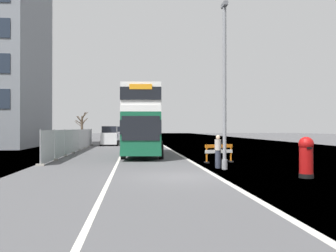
{
  "coord_description": "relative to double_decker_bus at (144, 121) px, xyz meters",
  "views": [
    {
      "loc": [
        -1.97,
        -15.28,
        2.05
      ],
      "look_at": [
        0.18,
        7.69,
        2.2
      ],
      "focal_mm": 38.83,
      "sensor_mm": 36.0,
      "label": 1
    }
  ],
  "objects": [
    {
      "name": "ground",
      "position": [
        1.7,
        -12.02,
        -2.66
      ],
      "size": [
        140.0,
        280.0,
        0.1
      ],
      "color": "#4C4C4F"
    },
    {
      "name": "double_decker_bus",
      "position": [
        0.0,
        0.0,
        0.0
      ],
      "size": [
        3.33,
        10.84,
        4.92
      ],
      "color": "#145638",
      "rests_on": "ground"
    },
    {
      "name": "lamppost_foreground",
      "position": [
        3.72,
        -9.69,
        1.32
      ],
      "size": [
        0.29,
        0.7,
        8.33
      ],
      "color": "gray",
      "rests_on": "ground"
    },
    {
      "name": "red_pillar_postbox",
      "position": [
        6.31,
        -13.04,
        -1.68
      ],
      "size": [
        0.62,
        0.62,
        1.71
      ],
      "color": "black",
      "rests_on": "ground"
    },
    {
      "name": "roadworks_barrier",
      "position": [
        4.29,
        -6.06,
        -1.93
      ],
      "size": [
        1.83,
        0.9,
        1.09
      ],
      "color": "orange",
      "rests_on": "ground"
    },
    {
      "name": "construction_site_fence",
      "position": [
        -5.86,
        4.73,
        -1.66
      ],
      "size": [
        0.44,
        24.0,
        1.99
      ],
      "color": "#A8AAAD",
      "rests_on": "ground"
    },
    {
      "name": "car_oncoming_near",
      "position": [
        -3.7,
        16.65,
        -1.54
      ],
      "size": [
        2.08,
        3.91,
        2.3
      ],
      "color": "silver",
      "rests_on": "ground"
    },
    {
      "name": "car_receding_mid",
      "position": [
        0.74,
        25.4,
        -1.63
      ],
      "size": [
        2.06,
        4.56,
        2.11
      ],
      "color": "navy",
      "rests_on": "ground"
    },
    {
      "name": "car_receding_far",
      "position": [
        -3.59,
        31.74,
        -1.53
      ],
      "size": [
        1.97,
        4.04,
        2.35
      ],
      "color": "gray",
      "rests_on": "ground"
    },
    {
      "name": "bare_tree_far_verge_near",
      "position": [
        -13.53,
        12.3,
        -0.22
      ],
      "size": [
        2.22,
        2.92,
        4.63
      ],
      "color": "#4C3D2D",
      "rests_on": "ground"
    },
    {
      "name": "bare_tree_far_verge_mid",
      "position": [
        -10.29,
        40.39,
        -0.0
      ],
      "size": [
        1.9,
        2.24,
        5.11
      ],
      "color": "#4C3D2D",
      "rests_on": "ground"
    },
    {
      "name": "bare_tree_far_verge_far",
      "position": [
        -10.77,
        43.26,
        -0.48
      ],
      "size": [
        2.52,
        2.72,
        4.05
      ],
      "color": "#4C3D2D",
      "rests_on": "ground"
    },
    {
      "name": "pedestrian_at_kerb",
      "position": [
        3.52,
        -9.1,
        -1.76
      ],
      "size": [
        0.34,
        0.34,
        1.7
      ],
      "color": "#2D3342",
      "rests_on": "ground"
    }
  ]
}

